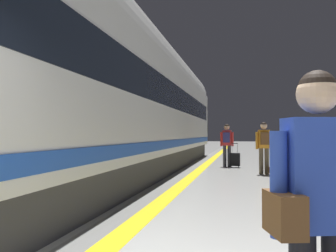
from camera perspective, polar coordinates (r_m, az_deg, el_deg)
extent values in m
cube|color=yellow|center=(11.99, 4.61, -7.51)|extent=(0.36, 80.00, 0.01)
cube|color=slate|center=(12.03, 3.19, -7.49)|extent=(0.55, 80.00, 0.01)
cube|color=#38383D|center=(9.97, -9.17, -6.77)|extent=(2.67, 23.79, 0.70)
cube|color=silver|center=(9.96, -9.13, 3.60)|extent=(2.90, 24.78, 2.90)
cylinder|color=silver|center=(10.17, -9.10, 11.48)|extent=(2.84, 24.28, 2.84)
cube|color=black|center=(9.99, -9.12, 5.60)|extent=(2.93, 23.29, 0.80)
cube|color=#1E4CB2|center=(9.93, -9.16, -3.03)|extent=(2.94, 24.28, 0.24)
cube|color=gray|center=(13.93, -9.23, 1.18)|extent=(0.02, 0.90, 2.00)
cube|color=blue|center=(1.99, 23.09, -7.16)|extent=(0.37, 0.27, 0.58)
cylinder|color=blue|center=(1.90, 17.44, -8.95)|extent=(0.09, 0.09, 0.54)
sphere|color=beige|center=(1.99, 22.98, 4.84)|extent=(0.21, 0.21, 0.21)
sphere|color=black|center=(1.99, 22.98, 5.53)|extent=(0.20, 0.20, 0.20)
cube|color=brown|center=(1.91, 18.24, -13.30)|extent=(0.20, 0.30, 0.21)
cylinder|color=#383842|center=(14.31, 9.15, -4.81)|extent=(0.14, 0.14, 0.84)
cylinder|color=#383842|center=(14.29, 9.87, -4.81)|extent=(0.14, 0.14, 0.84)
cube|color=red|center=(14.27, 9.50, -1.91)|extent=(0.35, 0.22, 0.60)
cylinder|color=red|center=(14.31, 8.62, -2.12)|extent=(0.09, 0.09, 0.56)
cylinder|color=red|center=(14.26, 10.38, -2.11)|extent=(0.09, 0.09, 0.56)
sphere|color=tan|center=(14.27, 9.49, -0.18)|extent=(0.22, 0.22, 0.22)
sphere|color=black|center=(14.27, 9.49, -0.08)|extent=(0.20, 0.20, 0.20)
cube|color=navy|center=(14.12, 9.43, -1.84)|extent=(0.27, 0.16, 0.40)
cube|color=black|center=(14.04, 10.77, -5.33)|extent=(0.40, 0.26, 0.50)
cube|color=black|center=(14.16, 10.83, -5.55)|extent=(0.31, 0.05, 0.27)
cylinder|color=black|center=(14.02, 10.16, -6.48)|extent=(0.03, 0.06, 0.06)
cylinder|color=black|center=(13.98, 11.33, -6.49)|extent=(0.03, 0.06, 0.06)
cylinder|color=gray|center=(13.98, 10.31, -3.55)|extent=(0.02, 0.02, 0.38)
cylinder|color=gray|center=(13.95, 11.16, -3.55)|extent=(0.02, 0.02, 0.38)
cube|color=black|center=(13.96, 10.74, -2.78)|extent=(0.22, 0.05, 0.02)
cylinder|color=brown|center=(11.91, 14.82, -5.51)|extent=(0.14, 0.14, 0.84)
cylinder|color=brown|center=(11.94, 15.67, -5.49)|extent=(0.14, 0.14, 0.84)
cube|color=orange|center=(11.89, 15.23, -2.05)|extent=(0.37, 0.25, 0.60)
cylinder|color=orange|center=(11.86, 14.18, -2.30)|extent=(0.09, 0.09, 0.56)
cylinder|color=orange|center=(11.95, 16.25, -2.28)|extent=(0.09, 0.09, 0.56)
sphere|color=beige|center=(11.89, 15.22, 0.02)|extent=(0.22, 0.22, 0.22)
sphere|color=black|center=(11.90, 15.22, 0.14)|extent=(0.20, 0.20, 0.20)
cube|color=brown|center=(11.75, 15.38, -1.96)|extent=(0.28, 0.18, 0.40)
ellipsoid|color=brown|center=(11.81, 16.86, -6.84)|extent=(0.44, 0.26, 0.30)
torus|color=brown|center=(11.81, 16.86, -6.36)|extent=(0.22, 0.02, 0.22)
cylinder|color=#2D6638|center=(12.67, 21.17, -5.18)|extent=(0.44, 0.44, 0.85)
cylinder|color=#262628|center=(12.65, 21.16, -3.12)|extent=(0.46, 0.46, 0.06)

